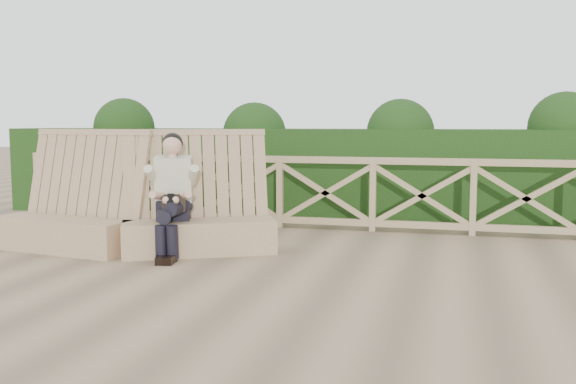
# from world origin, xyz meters

# --- Properties ---
(ground) EXTENTS (60.00, 60.00, 0.00)m
(ground) POSITION_xyz_m (0.00, 0.00, 0.00)
(ground) COLOR brown
(ground) RESTS_ON ground
(bench) EXTENTS (3.63, 1.51, 1.55)m
(bench) POSITION_xyz_m (-2.01, 1.24, 0.39)
(bench) COLOR #88704E
(bench) RESTS_ON ground
(woman) EXTENTS (0.60, 1.00, 1.49)m
(woman) POSITION_xyz_m (-1.43, 1.19, 0.77)
(woman) COLOR black
(woman) RESTS_ON ground
(guardrail) EXTENTS (10.10, 0.09, 1.10)m
(guardrail) POSITION_xyz_m (0.00, 3.50, 0.55)
(guardrail) COLOR #836C4C
(guardrail) RESTS_ON ground
(hedge) EXTENTS (12.00, 1.20, 1.50)m
(hedge) POSITION_xyz_m (0.00, 4.70, 0.75)
(hedge) COLOR black
(hedge) RESTS_ON ground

